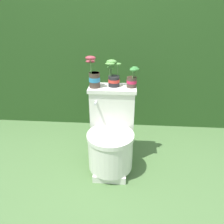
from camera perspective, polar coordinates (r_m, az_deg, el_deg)
name	(u,v)px	position (r m, az deg, el deg)	size (l,w,h in m)	color
ground_plane	(111,169)	(2.04, -0.32, -14.69)	(12.00, 12.00, 0.00)	#4C703D
hedge_backdrop	(119,61)	(2.86, 1.73, 13.28)	(4.36, 0.78, 1.42)	#284C1E
toilet	(112,136)	(1.90, -0.08, -6.20)	(0.41, 0.53, 0.71)	silver
potted_plant_left	(94,76)	(1.83, -4.76, 9.30)	(0.12, 0.11, 0.27)	#47382D
potted_plant_midleft	(113,76)	(1.85, 0.35, 9.30)	(0.13, 0.10, 0.23)	#262628
potted_plant_middle	(132,79)	(1.84, 5.28, 8.47)	(0.10, 0.10, 0.17)	#47382D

